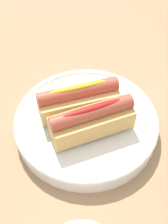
{
  "coord_description": "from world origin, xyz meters",
  "views": [
    {
      "loc": [
        0.14,
        0.35,
        0.53
      ],
      "look_at": [
        0.0,
        -0.02,
        0.06
      ],
      "focal_mm": 53.96,
      "sensor_mm": 36.0,
      "label": 1
    }
  ],
  "objects": [
    {
      "name": "serving_bowl",
      "position": [
        0.0,
        -0.02,
        0.02
      ],
      "size": [
        0.27,
        0.27,
        0.04
      ],
      "color": "white",
      "rests_on": "ground_plane"
    },
    {
      "name": "hotdog_back",
      "position": [
        0.0,
        0.01,
        0.06
      ],
      "size": [
        0.15,
        0.05,
        0.06
      ],
      "color": "tan",
      "rests_on": "serving_bowl"
    },
    {
      "name": "ground_plane",
      "position": [
        0.0,
        0.0,
        0.0
      ],
      "size": [
        2.4,
        2.4,
        0.0
      ],
      "primitive_type": "plane",
      "color": "#9E7A56"
    },
    {
      "name": "hotdog_front",
      "position": [
        0.01,
        -0.05,
        0.06
      ],
      "size": [
        0.15,
        0.06,
        0.06
      ],
      "color": "#DBB270",
      "rests_on": "serving_bowl"
    }
  ]
}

